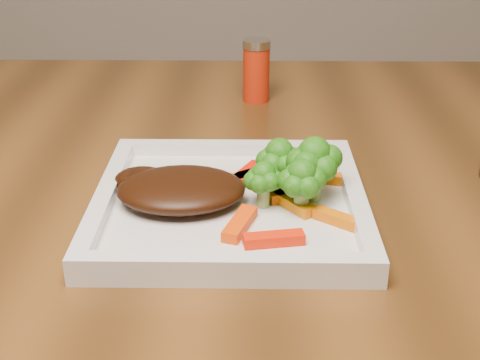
{
  "coord_description": "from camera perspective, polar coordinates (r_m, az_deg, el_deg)",
  "views": [
    {
      "loc": [
        -0.12,
        -0.6,
        1.07
      ],
      "look_at": [
        -0.13,
        0.0,
        0.79
      ],
      "focal_mm": 50.0,
      "sensor_mm": 36.0,
      "label": 1
    }
  ],
  "objects": [
    {
      "name": "spice_shaker",
      "position": [
        1.0,
        1.4,
        9.3
      ],
      "size": [
        0.05,
        0.05,
        0.09
      ],
      "primitive_type": "cylinder",
      "rotation": [
        0.0,
        0.0,
        0.22
      ],
      "color": "#B12109",
      "rests_on": "dining_table"
    },
    {
      "name": "broccoli_0",
      "position": [
        0.69,
        3.37,
        1.77
      ],
      "size": [
        0.07,
        0.07,
        0.07
      ],
      "primitive_type": null,
      "rotation": [
        0.0,
        0.0,
        -0.36
      ],
      "color": "#397112",
      "rests_on": "plate"
    },
    {
      "name": "carrot_2",
      "position": [
        0.63,
        -0.01,
        -3.75
      ],
      "size": [
        0.03,
        0.06,
        0.01
      ],
      "primitive_type": "cube",
      "rotation": [
        0.0,
        0.0,
        1.25
      ],
      "color": "#EE3F03",
      "rests_on": "plate"
    },
    {
      "name": "plate",
      "position": [
        0.68,
        -0.84,
        -2.35
      ],
      "size": [
        0.27,
        0.27,
        0.01
      ],
      "primitive_type": "cube",
      "color": "white",
      "rests_on": "dining_table"
    },
    {
      "name": "broccoli_2",
      "position": [
        0.65,
        5.3,
        -0.39
      ],
      "size": [
        0.06,
        0.06,
        0.06
      ],
      "primitive_type": null,
      "rotation": [
        0.0,
        0.0,
        -0.17
      ],
      "color": "#1A6310",
      "rests_on": "plate"
    },
    {
      "name": "steak",
      "position": [
        0.67,
        -5.03,
        -0.79
      ],
      "size": [
        0.13,
        0.11,
        0.03
      ],
      "primitive_type": "ellipsoid",
      "rotation": [
        0.0,
        0.0,
        0.05
      ],
      "color": "black",
      "rests_on": "plate"
    },
    {
      "name": "carrot_3",
      "position": [
        0.72,
        6.99,
        0.24
      ],
      "size": [
        0.05,
        0.02,
        0.01
      ],
      "primitive_type": "cube",
      "rotation": [
        0.0,
        0.0,
        -0.24
      ],
      "color": "#D96703",
      "rests_on": "plate"
    },
    {
      "name": "carrot_4",
      "position": [
        0.72,
        0.59,
        0.5
      ],
      "size": [
        0.04,
        0.06,
        0.01
      ],
      "primitive_type": "cube",
      "rotation": [
        0.0,
        0.0,
        1.11
      ],
      "color": "red",
      "rests_on": "plate"
    },
    {
      "name": "carrot_1",
      "position": [
        0.64,
        8.32,
        -3.28
      ],
      "size": [
        0.05,
        0.04,
        0.01
      ],
      "primitive_type": "cube",
      "rotation": [
        0.0,
        0.0,
        -0.64
      ],
      "color": "#DA6503",
      "rests_on": "plate"
    },
    {
      "name": "broccoli_1",
      "position": [
        0.67,
        6.3,
        0.88
      ],
      "size": [
        0.08,
        0.08,
        0.06
      ],
      "primitive_type": null,
      "rotation": [
        0.0,
        0.0,
        0.43
      ],
      "color": "#387A14",
      "rests_on": "plate"
    },
    {
      "name": "carrot_7",
      "position": [
        0.72,
        0.93,
        0.32
      ],
      "size": [
        0.06,
        0.05,
        0.01
      ],
      "primitive_type": "cube",
      "rotation": [
        0.0,
        0.0,
        0.57
      ],
      "color": "#F15E03",
      "rests_on": "plate"
    },
    {
      "name": "carrot_5",
      "position": [
        0.67,
        4.42,
        -1.88
      ],
      "size": [
        0.05,
        0.06,
        0.01
      ],
      "primitive_type": "cube",
      "rotation": [
        0.0,
        0.0,
        -0.93
      ],
      "color": "orange",
      "rests_on": "plate"
    },
    {
      "name": "carrot_0",
      "position": [
        0.6,
        2.9,
        -5.05
      ],
      "size": [
        0.06,
        0.02,
        0.01
      ],
      "primitive_type": "cube",
      "rotation": [
        0.0,
        0.0,
        0.18
      ],
      "color": "red",
      "rests_on": "plate"
    },
    {
      "name": "carrot_6",
      "position": [
        0.68,
        4.49,
        -1.2
      ],
      "size": [
        0.05,
        0.03,
        0.01
      ],
      "primitive_type": "cube",
      "rotation": [
        0.0,
        0.0,
        0.39
      ],
      "color": "#CE5E03",
      "rests_on": "plate"
    },
    {
      "name": "broccoli_3",
      "position": [
        0.66,
        2.03,
        0.17
      ],
      "size": [
        0.05,
        0.05,
        0.06
      ],
      "primitive_type": null,
      "rotation": [
        0.0,
        0.0,
        -0.04
      ],
      "color": "#137316",
      "rests_on": "plate"
    }
  ]
}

